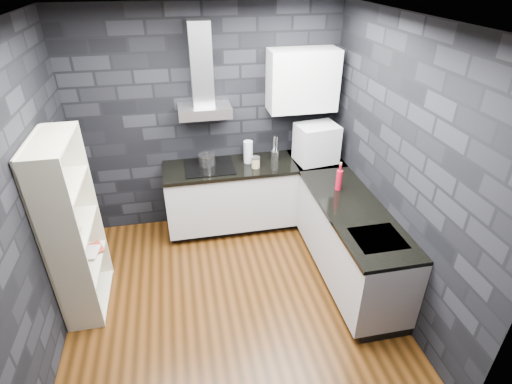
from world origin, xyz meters
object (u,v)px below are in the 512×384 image
object	(u,v)px
pot	(207,160)
storage_jar	(256,163)
utensil_crock	(275,156)
bookshelf	(73,229)
red_bottle	(339,180)
appliance_garage	(316,144)
glass_vase	(248,152)
fruit_bowl	(69,235)

from	to	relation	value
pot	storage_jar	distance (m)	0.59
pot	utensil_crock	xyz separation A→B (m)	(0.83, -0.03, -0.01)
bookshelf	utensil_crock	bearing A→B (deg)	36.58
utensil_crock	red_bottle	size ratio (longest dim) A/B	0.56
appliance_garage	red_bottle	distance (m)	0.74
red_bottle	glass_vase	bearing A→B (deg)	134.24
storage_jar	appliance_garage	distance (m)	0.78
glass_vase	fruit_bowl	distance (m)	2.22
pot	red_bottle	size ratio (longest dim) A/B	0.88
appliance_garage	fruit_bowl	xyz separation A→B (m)	(-2.68, -1.08, -0.19)
appliance_garage	fruit_bowl	world-z (taller)	appliance_garage
storage_jar	appliance_garage	xyz separation A→B (m)	(0.76, 0.04, 0.16)
red_bottle	pot	bearing A→B (deg)	146.98
glass_vase	appliance_garage	world-z (taller)	appliance_garage
pot	red_bottle	bearing A→B (deg)	-33.02
appliance_garage	bookshelf	xyz separation A→B (m)	(-2.68, -0.94, -0.22)
pot	red_bottle	xyz separation A→B (m)	(1.34, -0.87, 0.04)
appliance_garage	bookshelf	distance (m)	2.85
red_bottle	bookshelf	distance (m)	2.70
appliance_garage	red_bottle	size ratio (longest dim) A/B	2.10
storage_jar	utensil_crock	distance (m)	0.30
pot	bookshelf	xyz separation A→B (m)	(-1.35, -1.07, -0.07)
pot	appliance_garage	size ratio (longest dim) A/B	0.42
utensil_crock	bookshelf	distance (m)	2.42
bookshelf	fruit_bowl	xyz separation A→B (m)	(0.00, -0.15, 0.04)
pot	storage_jar	world-z (taller)	pot
storage_jar	fruit_bowl	bearing A→B (deg)	-151.36
utensil_crock	appliance_garage	distance (m)	0.53
red_bottle	fruit_bowl	distance (m)	2.71
red_bottle	bookshelf	size ratio (longest dim) A/B	0.13
storage_jar	pot	bearing A→B (deg)	162.82
storage_jar	fruit_bowl	world-z (taller)	storage_jar
utensil_crock	bookshelf	size ratio (longest dim) A/B	0.07
fruit_bowl	bookshelf	bearing A→B (deg)	90.00
glass_vase	appliance_garage	bearing A→B (deg)	-8.56
pot	glass_vase	size ratio (longest dim) A/B	0.73
glass_vase	pot	bearing A→B (deg)	178.39
glass_vase	red_bottle	world-z (taller)	glass_vase
pot	fruit_bowl	size ratio (longest dim) A/B	0.85
appliance_garage	red_bottle	bearing A→B (deg)	-96.43
storage_jar	utensil_crock	xyz separation A→B (m)	(0.27, 0.14, 0.00)
glass_vase	red_bottle	bearing A→B (deg)	-45.76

